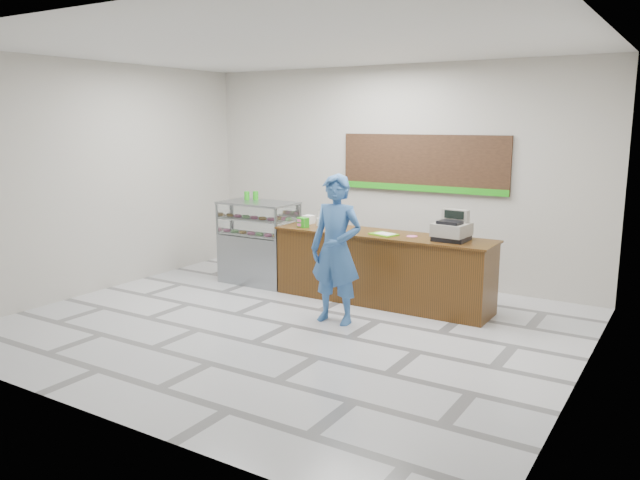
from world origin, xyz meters
The scene contains 16 objects.
floor centered at (0.00, 0.00, 0.00)m, with size 7.00×7.00×0.00m, color silver.
back_wall centered at (0.00, 3.00, 1.75)m, with size 7.00×7.00×0.00m, color #BCB7AD.
ceiling centered at (0.00, 0.00, 3.50)m, with size 7.00×7.00×0.00m, color silver.
sales_counter centered at (0.55, 1.55, 0.52)m, with size 3.26×0.76×1.03m.
display_case centered at (-1.67, 1.55, 0.68)m, with size 1.22×0.72×1.33m.
menu_board centered at (0.55, 2.96, 1.93)m, with size 2.80×0.06×0.90m.
cash_register centered at (1.58, 1.56, 1.18)m, with size 0.47×0.49×0.41m.
card_terminal centered at (1.41, 1.56, 1.05)m, with size 0.08×0.15×0.04m, color black.
serving_tray centered at (0.63, 1.45, 1.04)m, with size 0.42×0.36×0.02m.
napkin_box centered at (-0.81, 1.72, 1.09)m, with size 0.15×0.15×0.13m, color white.
straw_cup centered at (-0.57, 1.63, 1.09)m, with size 0.08×0.08×0.12m, color silver.
promo_box centered at (-0.70, 1.39, 1.10)m, with size 0.17×0.11×0.15m, color #24A217.
donut_decal centered at (1.01, 1.55, 1.03)m, with size 0.15×0.15×0.00m, color pink.
green_cup_left centered at (-2.00, 1.68, 1.40)m, with size 0.09×0.09×0.14m, color #24A217.
green_cup_right centered at (-1.89, 1.76, 1.40)m, with size 0.09×0.09×0.14m, color #24A217.
customer centered at (0.43, 0.45, 0.98)m, with size 0.71×0.47×1.95m, color #3564A5.
Camera 1 is at (4.42, -6.37, 2.62)m, focal length 35.00 mm.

